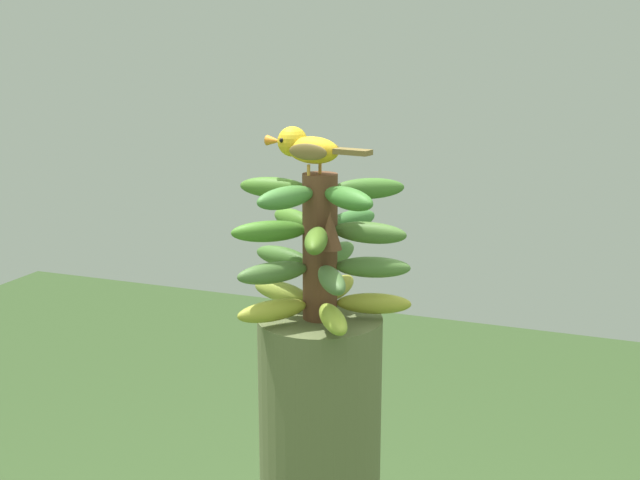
# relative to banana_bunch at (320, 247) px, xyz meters

# --- Properties ---
(banana_bunch) EXTENTS (0.28, 0.28, 0.23)m
(banana_bunch) POSITION_rel_banana_bunch_xyz_m (0.00, 0.00, 0.00)
(banana_bunch) COLOR brown
(banana_bunch) RESTS_ON banana_tree
(perched_bird) EXTENTS (0.18, 0.06, 0.07)m
(perched_bird) POSITION_rel_banana_bunch_xyz_m (0.02, 0.01, 0.16)
(perched_bird) COLOR #C68933
(perched_bird) RESTS_ON banana_bunch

